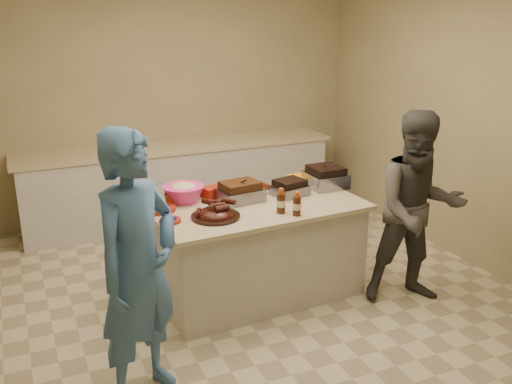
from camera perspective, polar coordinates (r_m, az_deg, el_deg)
name	(u,v)px	position (r m, az deg, el deg)	size (l,w,h in m)	color
room	(256,304)	(4.92, 0.05, -11.09)	(4.50, 5.00, 2.70)	tan
back_counter	(180,183)	(6.66, -7.61, 0.93)	(3.60, 0.64, 0.90)	beige
island	(258,294)	(5.06, 0.23, -10.20)	(1.75, 0.92, 0.83)	beige
rib_platter	(216,218)	(4.46, -4.05, -2.56)	(0.39, 0.39, 0.16)	#3E110C
pulled_pork_tray	(240,201)	(4.83, -1.60, -0.91)	(0.36, 0.27, 0.11)	#47230F
brisket_tray	(290,195)	(4.99, 3.38, -0.29)	(0.29, 0.24, 0.09)	black
roasting_pan	(325,187)	(5.24, 6.95, 0.53)	(0.33, 0.33, 0.13)	gray
coleslaw_bowl	(184,202)	(4.84, -7.21, -0.97)	(0.35, 0.35, 0.24)	#ED3890
sausage_plate	(254,191)	(5.09, -0.19, 0.14)	(0.31, 0.31, 0.05)	silver
mac_cheese_dish	(304,183)	(5.34, 4.85, 0.93)	(0.30, 0.22, 0.08)	orange
bbq_bottle_a	(281,213)	(4.56, 2.51, -2.10)	(0.07, 0.07, 0.20)	#3E1B0C
bbq_bottle_b	(297,215)	(4.51, 4.08, -2.34)	(0.07, 0.07, 0.19)	#3E1B0C
mustard_bottle	(226,203)	(4.77, -2.97, -1.15)	(0.04, 0.04, 0.11)	#EEAA03
sauce_bowl	(241,202)	(4.80, -1.47, -1.00)	(0.14, 0.04, 0.14)	silver
plate_stack_large	(159,211)	(4.67, -9.71, -1.84)	(0.28, 0.28, 0.03)	#9C1A0C
plate_stack_small	(170,222)	(4.41, -8.57, -2.98)	(0.17, 0.17, 0.02)	#9C1A0C
plastic_cup	(171,204)	(4.79, -8.51, -1.24)	(0.10, 0.10, 0.10)	#923D13
basket_stack	(213,197)	(4.94, -4.29, -0.51)	(0.18, 0.14, 0.09)	#9C1A0C
guest_gray	(410,297)	(5.18, 15.12, -10.14)	(0.79, 1.63, 0.62)	#4B4843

